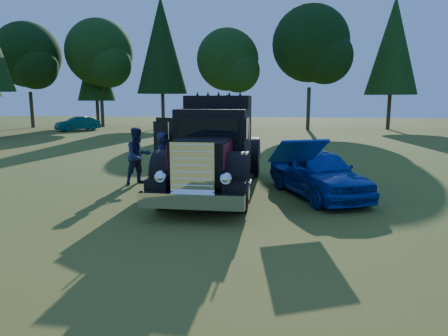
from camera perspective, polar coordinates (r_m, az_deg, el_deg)
ground at (r=11.08m, az=1.05°, el=-5.26°), size 120.00×120.00×0.00m
treeline at (r=38.74m, az=1.57°, el=16.74°), size 72.10×24.04×13.84m
diamond_t_truck at (r=12.36m, az=-1.41°, el=2.33°), size 3.25×7.16×3.00m
hotrod_coupe at (r=12.27m, az=13.22°, el=-0.59°), size 3.23×4.56×1.89m
spectator_near at (r=12.46m, az=-8.49°, el=0.74°), size 0.66×0.80×1.89m
spectator_far at (r=13.99m, az=-12.13°, el=1.71°), size 1.19×1.20×1.95m
distant_teal_car at (r=40.84m, az=-20.15°, el=5.96°), size 3.68×4.01×1.33m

